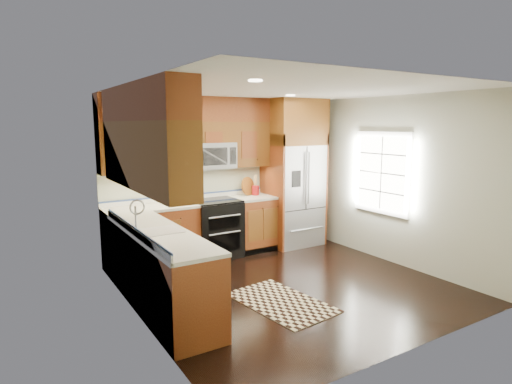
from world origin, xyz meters
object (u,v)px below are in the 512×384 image
range (216,229)px  utensil_crock (255,188)px  rug (281,302)px  refrigerator (294,173)px  knife_block (182,196)px

range → utensil_crock: size_ratio=2.67×
rug → refrigerator: bearing=43.5°
range → knife_block: size_ratio=3.27×
rug → range: bearing=79.0°
knife_block → utensil_crock: bearing=2.7°
refrigerator → rug: size_ratio=1.96×
utensil_crock → range: bearing=-172.3°
refrigerator → range: bearing=178.6°
range → rug: bearing=-94.1°
refrigerator → knife_block: 2.12m
rug → knife_block: knife_block is taller
knife_block → utensil_crock: utensil_crock is taller
range → knife_block: knife_block is taller
utensil_crock → rug: bearing=-114.1°
range → refrigerator: (1.55, -0.04, 0.83)m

